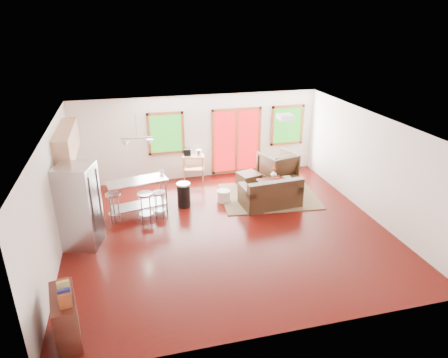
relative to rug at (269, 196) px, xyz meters
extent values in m
cube|color=#340604|center=(-1.62, -1.52, -0.02)|extent=(7.50, 7.00, 0.02)
cube|color=white|center=(-1.62, -1.52, 2.60)|extent=(7.50, 7.00, 0.02)
cube|color=white|center=(-1.62, 1.99, 1.29)|extent=(7.50, 0.02, 2.60)
cube|color=white|center=(-5.38, -1.52, 1.29)|extent=(0.02, 7.00, 2.60)
cube|color=white|center=(2.14, -1.52, 1.29)|extent=(0.02, 7.00, 2.60)
cube|color=white|center=(-1.62, -5.03, 1.29)|extent=(7.50, 0.02, 2.60)
cube|color=#1A5213|center=(-2.62, 1.94, 1.49)|extent=(0.94, 0.02, 1.14)
cube|color=brown|center=(-2.62, 1.94, 2.10)|extent=(1.10, 0.05, 0.08)
cube|color=brown|center=(-2.62, 1.94, 0.88)|extent=(1.10, 0.05, 0.08)
cube|color=brown|center=(-3.13, 1.94, 1.49)|extent=(0.08, 0.05, 1.30)
cube|color=brown|center=(-2.11, 1.94, 1.49)|extent=(0.08, 0.05, 1.30)
cube|color=#AA0F12|center=(-0.42, 1.94, 1.09)|extent=(1.44, 0.02, 1.94)
cube|color=brown|center=(-0.42, 1.94, 2.10)|extent=(1.60, 0.05, 0.08)
cube|color=brown|center=(-0.42, 1.94, 0.08)|extent=(1.60, 0.05, 0.08)
cube|color=brown|center=(-1.18, 1.94, 1.09)|extent=(0.08, 0.05, 2.10)
cube|color=brown|center=(0.34, 1.94, 1.09)|extent=(0.08, 0.05, 2.10)
cube|color=brown|center=(-0.42, 1.94, 1.09)|extent=(0.08, 0.05, 1.94)
cube|color=#1A5213|center=(1.28, 1.94, 1.49)|extent=(0.94, 0.02, 1.14)
cube|color=brown|center=(1.28, 1.94, 2.10)|extent=(1.10, 0.05, 0.08)
cube|color=brown|center=(1.28, 1.94, 0.88)|extent=(1.10, 0.05, 0.08)
cube|color=brown|center=(0.77, 1.94, 1.49)|extent=(0.08, 0.05, 1.30)
cube|color=brown|center=(1.79, 1.94, 1.49)|extent=(0.08, 0.05, 1.30)
cube|color=#4B6440|center=(0.00, 0.00, 0.00)|extent=(2.87, 2.33, 0.03)
cube|color=black|center=(-0.16, -0.51, 0.20)|extent=(1.62, 1.00, 0.43)
cube|color=black|center=(-0.13, -0.85, 0.62)|extent=(1.56, 0.33, 0.39)
cube|color=black|center=(-0.83, -0.56, 0.50)|extent=(0.27, 0.89, 0.17)
cube|color=black|center=(0.51, -0.46, 0.50)|extent=(0.27, 0.89, 0.17)
cube|color=black|center=(-0.50, -0.49, 0.48)|extent=(0.68, 0.62, 0.12)
cube|color=black|center=(0.18, -0.43, 0.48)|extent=(0.68, 0.62, 0.12)
cube|color=#34120C|center=(0.27, 0.12, 0.37)|extent=(1.05, 0.66, 0.04)
cube|color=#34120C|center=(-0.15, -0.12, 0.17)|extent=(0.06, 0.06, 0.37)
cube|color=#34120C|center=(0.70, -0.08, 0.17)|extent=(0.06, 0.06, 0.37)
cube|color=#34120C|center=(-0.17, 0.32, 0.17)|extent=(0.06, 0.06, 0.37)
cube|color=#34120C|center=(0.68, 0.37, 0.17)|extent=(0.06, 0.06, 0.37)
imported|color=black|center=(0.68, 1.11, 0.48)|extent=(1.18, 1.14, 0.99)
cube|color=black|center=(-0.32, 0.90, 0.18)|extent=(0.71, 0.71, 0.39)
cylinder|color=white|center=(-1.32, 0.02, 0.15)|extent=(0.43, 0.43, 0.32)
imported|color=silver|center=(0.30, 0.45, 0.47)|extent=(0.23, 0.24, 0.18)
sphere|color=red|center=(0.34, 0.46, 0.62)|extent=(0.09, 0.09, 0.07)
sphere|color=red|center=(0.27, 0.45, 0.64)|extent=(0.09, 0.09, 0.07)
sphere|color=red|center=(0.32, 0.49, 0.65)|extent=(0.09, 0.09, 0.07)
imported|color=maroon|center=(0.27, 0.40, 0.52)|extent=(0.19, 0.09, 0.26)
cube|color=tan|center=(-5.07, 0.18, 0.44)|extent=(0.60, 2.20, 0.90)
cube|color=black|center=(-5.07, 0.18, 0.91)|extent=(0.64, 2.24, 0.04)
cube|color=tan|center=(-5.19, 0.18, 1.94)|extent=(0.36, 2.20, 0.70)
cylinder|color=#B7BABC|center=(-5.07, -0.32, 1.02)|extent=(0.12, 0.12, 0.18)
cube|color=black|center=(-5.07, 0.58, 1.03)|extent=(0.22, 0.18, 0.20)
cube|color=#B7BABC|center=(-4.92, -1.38, 0.94)|extent=(0.94, 0.92, 1.91)
cube|color=gray|center=(-4.56, -1.48, 0.94)|extent=(0.21, 0.68, 1.86)
cylinder|color=gray|center=(-4.60, -1.71, 1.10)|extent=(0.03, 0.03, 1.27)
cylinder|color=gray|center=(-4.47, -1.26, 1.10)|extent=(0.03, 0.03, 1.27)
cube|color=#B7BABC|center=(-3.62, -0.17, 0.91)|extent=(1.58, 0.90, 0.04)
cube|color=gray|center=(-3.62, -0.17, 0.23)|extent=(1.47, 0.80, 0.03)
cylinder|color=gray|center=(-4.24, -0.54, 0.44)|extent=(0.05, 0.05, 0.90)
cylinder|color=gray|center=(-2.92, -0.25, 0.44)|extent=(0.05, 0.05, 0.90)
cylinder|color=gray|center=(-4.33, -0.09, 0.44)|extent=(0.05, 0.05, 0.90)
cylinder|color=gray|center=(-3.01, 0.19, 0.44)|extent=(0.05, 0.05, 0.90)
imported|color=white|center=(-2.97, 0.13, 1.00)|extent=(0.15, 0.13, 0.12)
cylinder|color=#B7BABC|center=(-4.23, -0.46, 0.74)|extent=(0.40, 0.40, 0.04)
cylinder|color=gray|center=(-4.14, -0.35, 0.35)|extent=(0.03, 0.03, 0.73)
cylinder|color=gray|center=(-4.34, -0.37, 0.35)|extent=(0.03, 0.03, 0.73)
cylinder|color=gray|center=(-4.32, -0.57, 0.35)|extent=(0.03, 0.03, 0.73)
cylinder|color=gray|center=(-4.12, -0.55, 0.35)|extent=(0.03, 0.03, 0.73)
cylinder|color=gray|center=(-4.23, -0.46, 0.22)|extent=(0.36, 0.36, 0.02)
cylinder|color=#B7BABC|center=(-3.47, -0.68, 0.76)|extent=(0.38, 0.38, 0.04)
cylinder|color=gray|center=(-3.37, -0.58, 0.36)|extent=(0.03, 0.03, 0.76)
cylinder|color=gray|center=(-3.57, -0.58, 0.36)|extent=(0.03, 0.03, 0.76)
cylinder|color=gray|center=(-3.58, -0.78, 0.36)|extent=(0.03, 0.03, 0.76)
cylinder|color=gray|center=(-3.37, -0.79, 0.36)|extent=(0.03, 0.03, 0.76)
cylinder|color=gray|center=(-3.47, -0.68, 0.23)|extent=(0.35, 0.35, 0.02)
cylinder|color=#B7BABC|center=(-3.12, -0.50, 0.68)|extent=(0.41, 0.41, 0.04)
cylinder|color=gray|center=(-3.01, -0.43, 0.32)|extent=(0.03, 0.03, 0.67)
cylinder|color=gray|center=(-3.19, -0.39, 0.32)|extent=(0.03, 0.03, 0.67)
cylinder|color=gray|center=(-3.23, -0.57, 0.32)|extent=(0.03, 0.03, 0.67)
cylinder|color=gray|center=(-3.06, -0.61, 0.32)|extent=(0.03, 0.03, 0.67)
cylinder|color=gray|center=(-3.12, -0.50, 0.20)|extent=(0.37, 0.37, 0.01)
cylinder|color=black|center=(-2.43, -0.02, 0.30)|extent=(0.36, 0.36, 0.63)
cylinder|color=#B7BABC|center=(-2.43, -0.02, 0.63)|extent=(0.37, 0.37, 0.05)
cube|color=tan|center=(-1.85, 1.74, 0.78)|extent=(0.75, 0.57, 0.04)
cube|color=tan|center=(-1.85, 1.74, 0.37)|extent=(0.70, 0.53, 0.03)
cube|color=tan|center=(-2.16, 1.63, 0.39)|extent=(0.05, 0.05, 0.80)
cube|color=tan|center=(-1.61, 1.50, 0.39)|extent=(0.05, 0.05, 0.80)
cube|color=tan|center=(-2.09, 1.97, 0.39)|extent=(0.05, 0.05, 0.80)
cube|color=tan|center=(-1.53, 1.84, 0.39)|extent=(0.05, 0.05, 0.80)
cube|color=black|center=(-2.01, 1.77, 0.90)|extent=(0.25, 0.23, 0.21)
cylinder|color=#B7BABC|center=(-1.68, 1.70, 0.88)|extent=(0.18, 0.18, 0.17)
cube|color=#34120C|center=(-4.97, -4.26, 0.40)|extent=(0.51, 0.97, 0.82)
cube|color=maroon|center=(-4.87, -4.56, 0.93)|extent=(0.19, 0.08, 0.25)
cube|color=navy|center=(-4.89, -4.40, 0.92)|extent=(0.19, 0.08, 0.23)
cube|color=tan|center=(-4.92, -4.25, 0.94)|extent=(0.19, 0.08, 0.27)
cube|color=maroon|center=(-4.94, -4.10, 0.91)|extent=(0.19, 0.08, 0.21)
cube|color=white|center=(-0.02, -0.92, 2.52)|extent=(0.35, 0.35, 0.12)
cylinder|color=gray|center=(-3.52, -0.02, 2.29)|extent=(0.02, 0.02, 0.60)
cube|color=gray|center=(-3.52, -0.02, 1.99)|extent=(0.80, 0.04, 0.03)
cone|color=#B7BABC|center=(-3.82, -0.02, 1.87)|extent=(0.18, 0.18, 0.14)
cone|color=#B7BABC|center=(-3.22, -0.02, 1.87)|extent=(0.18, 0.18, 0.14)
camera|label=1|loc=(-3.75, -9.68, 4.85)|focal=32.00mm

